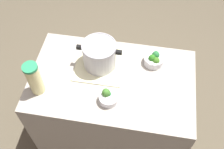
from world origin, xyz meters
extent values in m
plane|color=brown|center=(0.00, 0.00, 0.00)|extent=(8.00, 8.00, 0.00)
cube|color=#9A9588|center=(0.00, 0.00, 0.44)|extent=(1.07, 0.66, 0.88)
cube|color=beige|center=(-0.10, 0.11, 0.89)|extent=(0.32, 0.33, 0.01)
cylinder|color=#B7B7BC|center=(-0.10, 0.11, 0.98)|extent=(0.21, 0.21, 0.18)
torus|color=#99999E|center=(-0.10, 0.11, 1.07)|extent=(0.22, 0.22, 0.01)
cube|color=black|center=(-0.23, 0.11, 1.03)|extent=(0.04, 0.02, 0.02)
cube|color=black|center=(0.03, 0.11, 1.03)|extent=(0.04, 0.02, 0.02)
cylinder|color=beige|center=(-0.44, -0.16, 0.99)|extent=(0.09, 0.09, 0.22)
cylinder|color=#248552|center=(-0.44, -0.16, 1.11)|extent=(0.09, 0.09, 0.02)
ellipsoid|color=yellow|center=(-0.43, -0.16, 1.02)|extent=(0.04, 0.04, 0.01)
cylinder|color=silver|center=(0.01, -0.16, 0.91)|extent=(0.12, 0.12, 0.05)
ellipsoid|color=#1F6D2F|center=(0.00, -0.14, 0.93)|extent=(0.04, 0.04, 0.05)
ellipsoid|color=#3C7029|center=(-0.01, -0.15, 0.94)|extent=(0.05, 0.05, 0.06)
cylinder|color=silver|center=(0.25, 0.18, 0.91)|extent=(0.13, 0.13, 0.05)
ellipsoid|color=#296E1D|center=(0.24, 0.17, 0.94)|extent=(0.05, 0.05, 0.05)
ellipsoid|color=#266935|center=(0.26, 0.20, 0.94)|extent=(0.05, 0.05, 0.06)
ellipsoid|color=#396C1F|center=(0.27, 0.15, 0.93)|extent=(0.05, 0.05, 0.06)
camera|label=1|loc=(0.16, -0.98, 2.31)|focal=43.24mm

